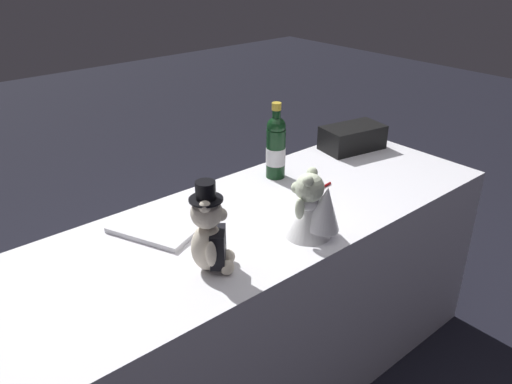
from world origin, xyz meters
The scene contains 8 objects.
ground_plane centered at (0.00, 0.00, 0.00)m, with size 12.00×12.00×0.00m, color black.
reception_table centered at (0.00, 0.00, 0.40)m, with size 2.03×0.71×0.79m, color white.
teddy_bear_groom centered at (0.32, 0.16, 0.92)m, with size 0.14×0.13×0.30m.
teddy_bear_bride centered at (-0.06, 0.23, 0.90)m, with size 0.20×0.22×0.24m.
champagne_bottle centered at (-0.29, -0.21, 0.93)m, with size 0.08×0.08×0.33m.
signing_pen centered at (-0.34, 0.00, 0.80)m, with size 0.15×0.03×0.01m.
gift_case_black centered at (-0.79, -0.21, 0.85)m, with size 0.32×0.22×0.11m.
guestbook centered at (0.33, -0.15, 0.80)m, with size 0.19×0.30×0.02m, color white.
Camera 1 is at (1.09, 1.27, 1.73)m, focal length 36.52 mm.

